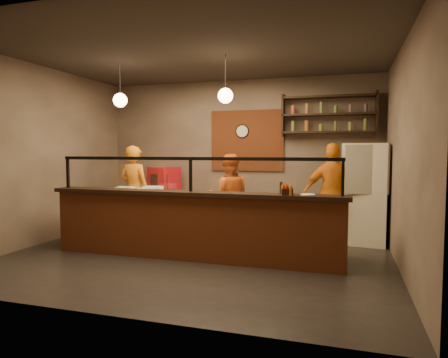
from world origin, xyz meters
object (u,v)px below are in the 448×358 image
(fridge, at_px, (365,194))
(red_cooler, at_px, (164,196))
(cook_mid, at_px, (229,197))
(pizza_dough, at_px, (191,198))
(cook_right, at_px, (333,194))
(condiment_caddy, at_px, (287,192))
(wall_clock, at_px, (242,131))
(cook_left, at_px, (134,191))
(pepper_mill, at_px, (281,188))

(fridge, bearing_deg, red_cooler, -179.16)
(cook_mid, relative_size, pizza_dough, 3.04)
(cook_right, relative_size, condiment_caddy, 11.32)
(condiment_caddy, bearing_deg, fridge, 60.89)
(cook_mid, xyz_separation_m, red_cooler, (-1.79, 0.96, -0.15))
(cook_right, bearing_deg, wall_clock, -38.02)
(fridge, bearing_deg, condiment_caddy, -111.62)
(red_cooler, height_order, condiment_caddy, red_cooler)
(wall_clock, height_order, condiment_caddy, wall_clock)
(cook_left, bearing_deg, condiment_caddy, 163.36)
(red_cooler, distance_m, pizza_dough, 2.48)
(wall_clock, relative_size, cook_right, 0.16)
(cook_left, distance_m, red_cooler, 1.11)
(cook_left, bearing_deg, cook_mid, -169.25)
(cook_mid, height_order, condiment_caddy, cook_mid)
(fridge, distance_m, pepper_mill, 2.32)
(cook_mid, height_order, pepper_mill, cook_mid)
(wall_clock, distance_m, pepper_mill, 3.19)
(fridge, relative_size, red_cooler, 1.37)
(red_cooler, distance_m, pepper_mill, 3.90)
(cook_right, distance_m, condiment_caddy, 1.87)
(wall_clock, height_order, pepper_mill, wall_clock)
(condiment_caddy, bearing_deg, red_cooler, 140.87)
(cook_mid, height_order, cook_right, cook_right)
(cook_right, distance_m, pizza_dough, 2.55)
(fridge, height_order, condiment_caddy, fridge)
(condiment_caddy, relative_size, pepper_mill, 0.91)
(condiment_caddy, distance_m, pepper_mill, 0.12)
(pizza_dough, bearing_deg, wall_clock, 83.30)
(cook_right, relative_size, fridge, 1.01)
(pizza_dough, xyz_separation_m, condiment_caddy, (1.65, -0.51, 0.20))
(fridge, xyz_separation_m, pizza_dough, (-2.77, -1.51, 0.00))
(cook_right, bearing_deg, condiment_caddy, 62.37)
(cook_left, xyz_separation_m, pepper_mill, (3.13, -1.38, 0.26))
(cook_mid, distance_m, pizza_dough, 1.10)
(wall_clock, bearing_deg, cook_right, -28.44)
(cook_mid, xyz_separation_m, pepper_mill, (1.21, -1.49, 0.34))
(wall_clock, bearing_deg, cook_mid, -86.78)
(cook_right, bearing_deg, pepper_mill, 58.88)
(pepper_mill, bearing_deg, cook_mid, 129.06)
(cook_mid, distance_m, pepper_mill, 1.94)
(fridge, bearing_deg, pepper_mill, -114.49)
(cook_left, relative_size, red_cooler, 1.35)
(cook_left, distance_m, fridge, 4.39)
(red_cooler, relative_size, condiment_caddy, 8.22)
(fridge, bearing_deg, cook_mid, -161.56)
(wall_clock, relative_size, pepper_mill, 1.70)
(wall_clock, xyz_separation_m, red_cooler, (-1.72, -0.31, -1.44))
(wall_clock, relative_size, cook_left, 0.17)
(red_cooler, distance_m, condiment_caddy, 4.01)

